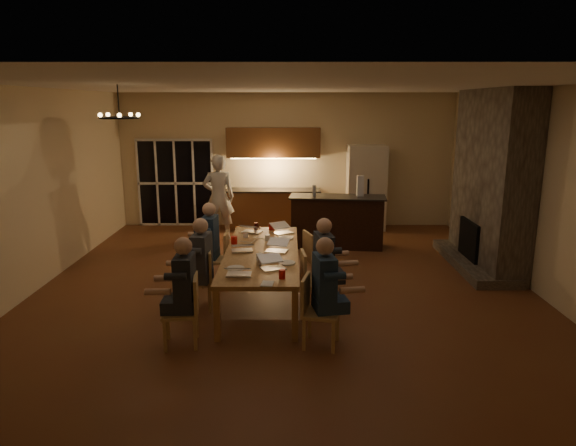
{
  "coord_description": "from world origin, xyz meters",
  "views": [
    {
      "loc": [
        0.08,
        -7.92,
        2.94
      ],
      "look_at": [
        0.05,
        0.3,
        1.02
      ],
      "focal_mm": 32.0,
      "sensor_mm": 36.0,
      "label": 1
    }
  ],
  "objects_px": {
    "mug_mid": "(268,238)",
    "plate_far": "(286,238)",
    "refrigerator": "(366,187)",
    "mug_front": "(259,257)",
    "chandelier": "(120,118)",
    "plate_near": "(287,263)",
    "chair_right_near": "(321,312)",
    "chair_right_mid": "(317,282)",
    "bar_island": "(337,222)",
    "person_left_far": "(210,244)",
    "chair_right_far": "(319,258)",
    "bar_blender": "(360,186)",
    "chair_left_far": "(215,259)",
    "redcup_near": "(282,274)",
    "laptop_a": "(239,267)",
    "can_silver": "(259,262)",
    "dining_table": "(262,274)",
    "person_right_near": "(324,292)",
    "can_cola": "(256,226)",
    "chair_left_near": "(180,311)",
    "laptop_e": "(252,226)",
    "person_left_mid": "(202,265)",
    "standing_person": "(219,197)",
    "plate_left": "(236,268)",
    "laptop_d": "(276,244)",
    "mug_back": "(246,234)",
    "redcup_far": "(272,227)",
    "bar_bottle": "(314,191)",
    "laptop_f": "(283,227)",
    "person_left_near": "(185,292)",
    "redcup_mid": "(234,240)"
  },
  "relations": [
    {
      "from": "plate_left",
      "to": "dining_table",
      "type": "bearing_deg",
      "value": 70.17
    },
    {
      "from": "chair_right_near",
      "to": "can_cola",
      "type": "distance_m",
      "value": 3.2
    },
    {
      "from": "bar_bottle",
      "to": "chair_right_far",
      "type": "bearing_deg",
      "value": -90.34
    },
    {
      "from": "person_right_near",
      "to": "mug_mid",
      "type": "xyz_separation_m",
      "value": [
        -0.79,
        2.18,
        0.11
      ]
    },
    {
      "from": "bar_bottle",
      "to": "can_silver",
      "type": "bearing_deg",
      "value": -104.46
    },
    {
      "from": "plate_far",
      "to": "chair_left_near",
      "type": "bearing_deg",
      "value": -118.46
    },
    {
      "from": "chair_right_far",
      "to": "person_left_far",
      "type": "bearing_deg",
      "value": 72.75
    },
    {
      "from": "laptop_d",
      "to": "mug_back",
      "type": "height_order",
      "value": "laptop_d"
    },
    {
      "from": "person_left_near",
      "to": "person_right_near",
      "type": "height_order",
      "value": "same"
    },
    {
      "from": "redcup_far",
      "to": "can_silver",
      "type": "distance_m",
      "value": 2.08
    },
    {
      "from": "chandelier",
      "to": "redcup_mid",
      "type": "xyz_separation_m",
      "value": [
        1.48,
        0.67,
        -1.94
      ]
    },
    {
      "from": "chair_right_near",
      "to": "chair_right_mid",
      "type": "bearing_deg",
      "value": 12.85
    },
    {
      "from": "redcup_far",
      "to": "person_left_near",
      "type": "bearing_deg",
      "value": -108.21
    },
    {
      "from": "standing_person",
      "to": "laptop_d",
      "type": "height_order",
      "value": "standing_person"
    },
    {
      "from": "redcup_near",
      "to": "chair_right_near",
      "type": "bearing_deg",
      "value": -36.6
    },
    {
      "from": "redcup_near",
      "to": "plate_near",
      "type": "height_order",
      "value": "redcup_near"
    },
    {
      "from": "laptop_a",
      "to": "can_silver",
      "type": "distance_m",
      "value": 0.46
    },
    {
      "from": "chair_right_mid",
      "to": "bar_blender",
      "type": "relative_size",
      "value": 2.11
    },
    {
      "from": "person_left_far",
      "to": "bar_blender",
      "type": "distance_m",
      "value": 3.66
    },
    {
      "from": "refrigerator",
      "to": "bar_bottle",
      "type": "height_order",
      "value": "refrigerator"
    },
    {
      "from": "chair_left_far",
      "to": "redcup_near",
      "type": "relative_size",
      "value": 7.42
    },
    {
      "from": "mug_mid",
      "to": "plate_far",
      "type": "height_order",
      "value": "mug_mid"
    },
    {
      "from": "bar_island",
      "to": "mug_mid",
      "type": "xyz_separation_m",
      "value": [
        -1.35,
        -2.31,
        0.26
      ]
    },
    {
      "from": "chair_right_far",
      "to": "bar_bottle",
      "type": "distance_m",
      "value": 2.36
    },
    {
      "from": "bar_island",
      "to": "laptop_e",
      "type": "bearing_deg",
      "value": -127.59
    },
    {
      "from": "bar_island",
      "to": "redcup_near",
      "type": "relative_size",
      "value": 16.44
    },
    {
      "from": "person_left_far",
      "to": "chandelier",
      "type": "distance_m",
      "value": 2.48
    },
    {
      "from": "person_left_mid",
      "to": "standing_person",
      "type": "distance_m",
      "value": 4.12
    },
    {
      "from": "laptop_f",
      "to": "plate_left",
      "type": "xyz_separation_m",
      "value": [
        -0.62,
        -1.97,
        -0.1
      ]
    },
    {
      "from": "person_left_far",
      "to": "bar_bottle",
      "type": "relative_size",
      "value": 5.75
    },
    {
      "from": "chandelier",
      "to": "plate_near",
      "type": "height_order",
      "value": "chandelier"
    },
    {
      "from": "chair_right_mid",
      "to": "redcup_near",
      "type": "distance_m",
      "value": 0.96
    },
    {
      "from": "can_silver",
      "to": "bar_blender",
      "type": "bearing_deg",
      "value": 62.87
    },
    {
      "from": "person_left_mid",
      "to": "plate_near",
      "type": "bearing_deg",
      "value": 91.38
    },
    {
      "from": "redcup_mid",
      "to": "plate_near",
      "type": "height_order",
      "value": "redcup_mid"
    },
    {
      "from": "chair_left_far",
      "to": "laptop_d",
      "type": "height_order",
      "value": "laptop_d"
    },
    {
      "from": "standing_person",
      "to": "plate_left",
      "type": "height_order",
      "value": "standing_person"
    },
    {
      "from": "mug_front",
      "to": "plate_near",
      "type": "height_order",
      "value": "mug_front"
    },
    {
      "from": "laptop_e",
      "to": "plate_far",
      "type": "xyz_separation_m",
      "value": [
        0.59,
        -0.41,
        -0.1
      ]
    },
    {
      "from": "chair_left_far",
      "to": "plate_near",
      "type": "distance_m",
      "value": 1.73
    },
    {
      "from": "chair_left_near",
      "to": "laptop_e",
      "type": "height_order",
      "value": "laptop_e"
    },
    {
      "from": "person_left_far",
      "to": "chair_right_near",
      "type": "bearing_deg",
      "value": 41.69
    },
    {
      "from": "person_left_mid",
      "to": "standing_person",
      "type": "xyz_separation_m",
      "value": [
        -0.31,
        4.1,
        0.25
      ]
    },
    {
      "from": "bar_island",
      "to": "person_left_far",
      "type": "height_order",
      "value": "person_left_far"
    },
    {
      "from": "chair_right_mid",
      "to": "standing_person",
      "type": "relative_size",
      "value": 0.47
    },
    {
      "from": "dining_table",
      "to": "chair_right_far",
      "type": "bearing_deg",
      "value": 35.58
    },
    {
      "from": "chair_left_near",
      "to": "can_silver",
      "type": "relative_size",
      "value": 7.42
    },
    {
      "from": "refrigerator",
      "to": "mug_front",
      "type": "relative_size",
      "value": 20.0
    },
    {
      "from": "laptop_d",
      "to": "plate_near",
      "type": "relative_size",
      "value": 1.33
    },
    {
      "from": "chair_left_far",
      "to": "standing_person",
      "type": "xyz_separation_m",
      "value": [
        -0.32,
        3.0,
        0.49
      ]
    }
  ]
}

